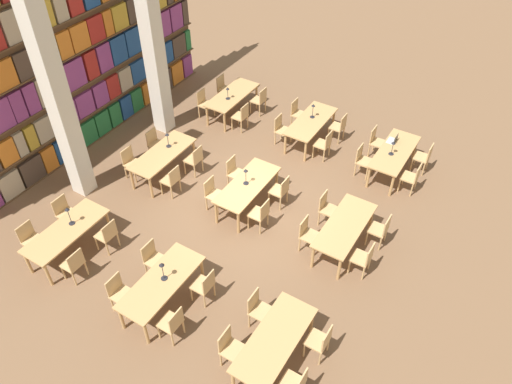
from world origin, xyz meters
The scene contains 57 objects.
ground_plane centered at (0.00, 0.00, 0.00)m, with size 40.00×40.00×0.00m, color brown.
bookshelf_bank centered at (0.01, 5.50, 2.67)m, with size 9.88×0.35×5.50m.
pillar_left centered at (-1.67, 4.07, 3.00)m, with size 0.45×0.45×6.00m.
pillar_center centered at (1.67, 4.07, 3.00)m, with size 0.45×0.45×6.00m.
reading_table_0 centered at (-3.31, -2.71, 0.65)m, with size 2.01×0.81×0.74m.
chair_0 centered at (-3.77, -3.40, 0.49)m, with size 0.42×0.40×0.89m.
chair_1 centered at (-3.77, -2.02, 0.49)m, with size 0.42×0.40×0.89m.
chair_2 centered at (-2.77, -3.40, 0.49)m, with size 0.42×0.40×0.89m.
chair_3 centered at (-2.77, -2.02, 0.49)m, with size 0.42×0.40×0.89m.
reading_table_1 centered at (0.05, -2.62, 0.65)m, with size 2.01×0.81×0.74m.
chair_4 centered at (-0.43, -3.30, 0.49)m, with size 0.42×0.40×0.89m.
chair_5 centered at (-0.43, -1.93, 0.49)m, with size 0.42×0.40×0.89m.
chair_6 centered at (0.58, -3.30, 0.49)m, with size 0.42×0.40×0.89m.
chair_7 centered at (0.58, -1.93, 0.49)m, with size 0.42×0.40×0.89m.
reading_table_2 centered at (3.28, -2.63, 0.65)m, with size 2.01×0.81×0.74m.
chair_8 centered at (2.79, -3.31, 0.49)m, with size 0.42×0.40×0.89m.
chair_9 centered at (2.79, -1.94, 0.49)m, with size 0.42×0.40×0.89m.
chair_10 centered at (3.78, -3.31, 0.49)m, with size 0.42×0.40×0.89m.
chair_11 centered at (3.78, -1.94, 0.49)m, with size 0.42×0.40×0.89m.
desk_lamp_0 centered at (3.10, -2.58, 1.02)m, with size 0.14×0.14×0.42m.
laptop centered at (3.67, -2.42, 0.78)m, with size 0.32×0.22×0.21m.
reading_table_3 centered at (-3.39, -0.08, 0.65)m, with size 2.01×0.81×0.74m.
chair_12 centered at (-3.92, -0.76, 0.49)m, with size 0.42×0.40×0.89m.
chair_13 centered at (-3.92, 0.61, 0.49)m, with size 0.42×0.40×0.89m.
chair_14 centered at (-2.86, -0.76, 0.49)m, with size 0.42×0.40×0.89m.
chair_15 centered at (-2.86, 0.61, 0.49)m, with size 0.42×0.40×0.89m.
desk_lamp_1 centered at (-3.30, -0.09, 1.07)m, with size 0.14×0.14×0.49m.
reading_table_4 centered at (0.07, 0.03, 0.65)m, with size 2.01×0.81×0.74m.
chair_16 centered at (-0.44, -0.65, 0.49)m, with size 0.42×0.40×0.89m.
chair_17 centered at (-0.44, 0.72, 0.49)m, with size 0.42×0.40×0.89m.
chair_18 centered at (0.54, -0.65, 0.49)m, with size 0.42×0.40×0.89m.
chair_19 centered at (0.54, 0.72, 0.49)m, with size 0.42×0.40×0.89m.
desk_lamp_2 centered at (0.07, 0.07, 1.05)m, with size 0.14×0.14×0.47m.
reading_table_5 centered at (3.39, -0.05, 0.65)m, with size 2.01×0.81×0.74m.
chair_20 centered at (2.89, -0.73, 0.49)m, with size 0.42×0.40×0.89m.
chair_21 centered at (2.89, 0.64, 0.49)m, with size 0.42×0.40×0.89m.
chair_22 centered at (3.89, -0.73, 0.49)m, with size 0.42×0.40×0.89m.
chair_23 centered at (3.89, 0.64, 0.49)m, with size 0.42×0.40×0.89m.
desk_lamp_3 centered at (3.56, 0.00, 1.04)m, with size 0.14×0.14×0.45m.
reading_table_6 centered at (-3.40, 2.68, 0.65)m, with size 2.01×0.81×0.74m.
chair_24 centered at (-3.88, 1.99, 0.49)m, with size 0.42×0.40×0.89m.
chair_25 centered at (-3.88, 3.37, 0.49)m, with size 0.42×0.40×0.89m.
chair_26 centered at (-2.86, 1.99, 0.49)m, with size 0.42×0.40×0.89m.
chair_27 centered at (-2.86, 3.37, 0.49)m, with size 0.42×0.40×0.89m.
desk_lamp_4 centered at (-3.18, 2.71, 1.07)m, with size 0.14×0.14×0.50m.
reading_table_7 centered at (-0.06, 2.64, 0.65)m, with size 2.01×0.81×0.74m.
chair_28 centered at (-0.57, 1.95, 0.49)m, with size 0.42×0.40×0.89m.
chair_29 centered at (-0.57, 3.33, 0.49)m, with size 0.42×0.40×0.89m.
chair_30 centered at (0.42, 1.95, 0.49)m, with size 0.42×0.40×0.89m.
chair_31 centered at (0.42, 3.33, 0.49)m, with size 0.42×0.40×0.89m.
desk_lamp_5 centered at (0.26, 2.68, 1.03)m, with size 0.14×0.14×0.44m.
reading_table_8 centered at (3.39, 2.70, 0.65)m, with size 2.01×0.81×0.74m.
chair_32 centered at (2.85, 2.01, 0.49)m, with size 0.42×0.40×0.89m.
chair_33 centered at (2.85, 3.39, 0.49)m, with size 0.42×0.40×0.89m.
chair_34 centered at (3.91, 2.01, 0.49)m, with size 0.42×0.40×0.89m.
chair_35 centered at (3.91, 3.39, 0.49)m, with size 0.42×0.40×0.89m.
desk_lamp_6 centered at (3.11, 2.66, 1.00)m, with size 0.14×0.14×0.40m.
Camera 1 is at (-7.72, -5.02, 8.92)m, focal length 35.00 mm.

